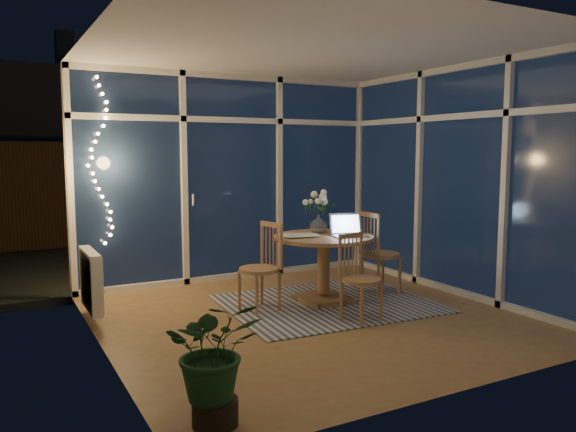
# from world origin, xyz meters

# --- Properties ---
(floor) EXTENTS (4.00, 4.00, 0.00)m
(floor) POSITION_xyz_m (0.00, 0.00, 0.00)
(floor) COLOR #8E5F3E
(floor) RESTS_ON ground
(ceiling) EXTENTS (4.00, 4.00, 0.00)m
(ceiling) POSITION_xyz_m (0.00, 0.00, 2.60)
(ceiling) COLOR white
(ceiling) RESTS_ON wall_back
(wall_back) EXTENTS (4.00, 0.04, 2.60)m
(wall_back) POSITION_xyz_m (0.00, 2.00, 1.30)
(wall_back) COLOR beige
(wall_back) RESTS_ON floor
(wall_front) EXTENTS (4.00, 0.04, 2.60)m
(wall_front) POSITION_xyz_m (0.00, -2.00, 1.30)
(wall_front) COLOR beige
(wall_front) RESTS_ON floor
(wall_left) EXTENTS (0.04, 4.00, 2.60)m
(wall_left) POSITION_xyz_m (-2.00, 0.00, 1.30)
(wall_left) COLOR beige
(wall_left) RESTS_ON floor
(wall_right) EXTENTS (0.04, 4.00, 2.60)m
(wall_right) POSITION_xyz_m (2.00, 0.00, 1.30)
(wall_right) COLOR beige
(wall_right) RESTS_ON floor
(window_wall_back) EXTENTS (4.00, 0.10, 2.60)m
(window_wall_back) POSITION_xyz_m (0.00, 1.96, 1.30)
(window_wall_back) COLOR white
(window_wall_back) RESTS_ON floor
(window_wall_right) EXTENTS (0.10, 4.00, 2.60)m
(window_wall_right) POSITION_xyz_m (1.96, 0.00, 1.30)
(window_wall_right) COLOR white
(window_wall_right) RESTS_ON floor
(radiator) EXTENTS (0.10, 0.70, 0.58)m
(radiator) POSITION_xyz_m (-1.94, 0.90, 0.40)
(radiator) COLOR white
(radiator) RESTS_ON wall_left
(fairy_lights) EXTENTS (0.24, 0.10, 1.85)m
(fairy_lights) POSITION_xyz_m (-1.65, 1.88, 1.52)
(fairy_lights) COLOR #ECA95E
(fairy_lights) RESTS_ON window_wall_back
(garden_patio) EXTENTS (12.00, 6.00, 0.10)m
(garden_patio) POSITION_xyz_m (0.50, 5.00, -0.06)
(garden_patio) COLOR black
(garden_patio) RESTS_ON ground
(garden_fence) EXTENTS (11.00, 0.08, 1.80)m
(garden_fence) POSITION_xyz_m (0.00, 5.50, 0.90)
(garden_fence) COLOR #352413
(garden_fence) RESTS_ON ground
(neighbour_roof) EXTENTS (7.00, 3.00, 2.20)m
(neighbour_roof) POSITION_xyz_m (0.30, 8.50, 2.20)
(neighbour_roof) COLOR #31343B
(neighbour_roof) RESTS_ON ground
(garden_shrubs) EXTENTS (0.90, 0.90, 0.90)m
(garden_shrubs) POSITION_xyz_m (-0.80, 3.40, 0.45)
(garden_shrubs) COLOR black
(garden_shrubs) RESTS_ON ground
(rug) EXTENTS (2.26, 1.85, 0.01)m
(rug) POSITION_xyz_m (0.40, 0.31, 0.01)
(rug) COLOR beige
(rug) RESTS_ON floor
(dining_table) EXTENTS (1.14, 1.14, 0.73)m
(dining_table) POSITION_xyz_m (0.40, 0.41, 0.37)
(dining_table) COLOR #A06548
(dining_table) RESTS_ON floor
(chair_left) EXTENTS (0.51, 0.51, 0.93)m
(chair_left) POSITION_xyz_m (-0.37, 0.41, 0.46)
(chair_left) COLOR #A06548
(chair_left) RESTS_ON floor
(chair_right) EXTENTS (0.46, 0.46, 0.97)m
(chair_right) POSITION_xyz_m (1.16, 0.39, 0.49)
(chair_right) COLOR #A06548
(chair_right) RESTS_ON floor
(chair_front) EXTENTS (0.46, 0.46, 0.86)m
(chair_front) POSITION_xyz_m (0.35, -0.36, 0.43)
(chair_front) COLOR #A06548
(chair_front) RESTS_ON floor
(laptop) EXTENTS (0.41, 0.37, 0.26)m
(laptop) POSITION_xyz_m (0.61, 0.22, 0.86)
(laptop) COLOR #BABABF
(laptop) RESTS_ON dining_table
(flower_vase) EXTENTS (0.21, 0.21, 0.21)m
(flower_vase) POSITION_xyz_m (0.46, 0.62, 0.84)
(flower_vase) COLOR white
(flower_vase) RESTS_ON dining_table
(bowl) EXTENTS (0.16, 0.16, 0.04)m
(bowl) POSITION_xyz_m (0.81, 0.56, 0.75)
(bowl) COLOR white
(bowl) RESTS_ON dining_table
(newspapers) EXTENTS (0.45, 0.40, 0.02)m
(newspapers) POSITION_xyz_m (0.14, 0.49, 0.74)
(newspapers) COLOR silver
(newspapers) RESTS_ON dining_table
(phone) EXTENTS (0.14, 0.11, 0.01)m
(phone) POSITION_xyz_m (0.49, 0.26, 0.74)
(phone) COLOR black
(phone) RESTS_ON dining_table
(potted_plant) EXTENTS (0.64, 0.59, 0.76)m
(potted_plant) POSITION_xyz_m (-1.64, -1.64, 0.38)
(potted_plant) COLOR #194721
(potted_plant) RESTS_ON floor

